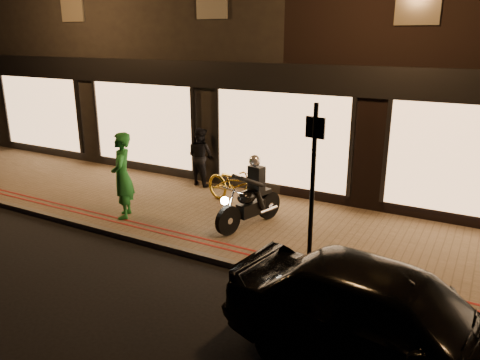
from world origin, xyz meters
The scene contains 11 objects.
ground centered at (0.00, 0.00, 0.00)m, with size 90.00×90.00×0.00m, color black.
sidewalk centered at (0.00, 2.00, 0.06)m, with size 50.00×4.00×0.12m, color brown.
kerb_stone centered at (0.00, 0.05, 0.06)m, with size 50.00×0.14×0.12m, color #59544C.
red_kerb_lines centered at (0.00, 0.55, 0.12)m, with size 50.00×0.26×0.01m.
building_row centered at (0.00, 8.99, 4.25)m, with size 48.00×10.11×8.50m.
motorcycle centered at (0.31, 1.76, 0.73)m, with size 0.78×1.90×1.59m.
sign_post centered at (2.20, 0.37, 1.80)m, with size 0.35×0.09×3.00m.
bicycle_gold centered at (-0.64, 2.73, 0.63)m, with size 0.68×1.94×1.02m, color gold.
person_green centered at (-2.49, 0.82, 1.11)m, with size 0.72×0.47×1.98m, color #217D2F.
person_dark centered at (-2.31, 3.73, 0.93)m, with size 0.79×0.62×1.63m, color black.
parked_car centered at (3.94, -1.42, 0.74)m, with size 1.74×4.32×1.47m, color black.
Camera 1 is at (4.76, -6.74, 4.14)m, focal length 35.00 mm.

